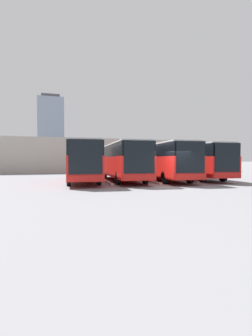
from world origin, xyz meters
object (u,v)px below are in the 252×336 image
(bus_1, at_px, (161,160))
(bus_2, at_px, (122,160))
(bus_3, at_px, (82,160))
(bus_0, at_px, (192,160))

(bus_1, distance_m, bus_2, 3.70)
(bus_1, bearing_deg, bus_3, 0.92)
(bus_0, relative_size, bus_2, 1.00)
(bus_1, xyz_separation_m, bus_3, (7.33, -0.57, 0.00))
(bus_0, height_order, bus_1, same)
(bus_0, distance_m, bus_3, 10.99)
(bus_0, distance_m, bus_2, 7.33)
(bus_2, xyz_separation_m, bus_3, (3.66, -0.06, 0.00))
(bus_1, bearing_deg, bus_0, -163.90)
(bus_1, height_order, bus_2, same)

